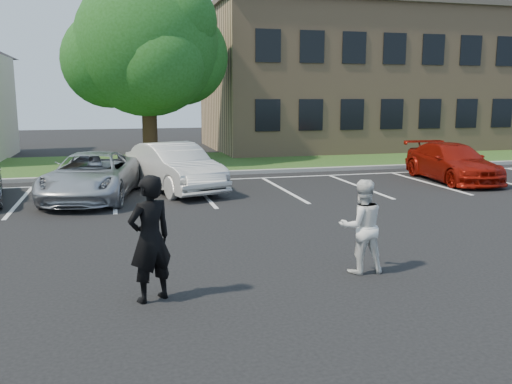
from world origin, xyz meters
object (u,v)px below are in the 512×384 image
(car_silver_minivan, at_px, (92,176))
(car_red_compact, at_px, (452,162))
(man_black_suit, at_px, (150,239))
(tree, at_px, (149,48))
(car_white_sedan, at_px, (174,167))
(office_building, at_px, (387,80))
(man_white_shirt, at_px, (362,226))

(car_silver_minivan, distance_m, car_red_compact, 12.99)
(car_silver_minivan, xyz_separation_m, car_red_compact, (12.99, 0.32, -0.02))
(man_black_suit, distance_m, car_silver_minivan, 9.20)
(tree, bearing_deg, man_black_suit, -94.05)
(car_red_compact, bearing_deg, tree, 144.63)
(man_black_suit, distance_m, car_white_sedan, 10.01)
(office_building, relative_size, man_black_suit, 11.21)
(man_black_suit, xyz_separation_m, man_white_shirt, (3.78, 0.45, -0.14))
(car_red_compact, bearing_deg, car_white_sedan, -178.83)
(man_black_suit, relative_size, car_white_sedan, 0.41)
(man_black_suit, relative_size, man_white_shirt, 1.17)
(tree, bearing_deg, car_red_compact, -39.15)
(tree, relative_size, car_silver_minivan, 1.70)
(car_white_sedan, bearing_deg, man_black_suit, -116.52)
(office_building, bearing_deg, man_black_suit, -125.05)
(office_building, height_order, car_white_sedan, office_building)
(man_white_shirt, bearing_deg, tree, -78.61)
(office_building, bearing_deg, car_white_sedan, -138.12)
(car_red_compact, bearing_deg, car_silver_minivan, -174.82)
(office_building, relative_size, man_white_shirt, 13.08)
(office_building, relative_size, car_white_sedan, 4.61)
(office_building, bearing_deg, car_silver_minivan, -141.12)
(office_building, distance_m, tree, 15.92)
(office_building, relative_size, car_red_compact, 4.64)
(man_white_shirt, distance_m, car_white_sedan, 9.75)
(car_silver_minivan, bearing_deg, tree, 86.25)
(car_silver_minivan, xyz_separation_m, car_white_sedan, (2.64, 0.79, 0.08))
(man_white_shirt, bearing_deg, car_silver_minivan, -56.90)
(tree, distance_m, man_black_suit, 18.56)
(tree, distance_m, car_white_sedan, 9.29)
(man_white_shirt, bearing_deg, man_black_suit, 9.99)
(man_white_shirt, relative_size, car_red_compact, 0.35)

